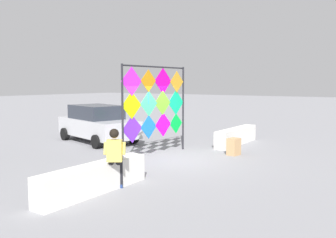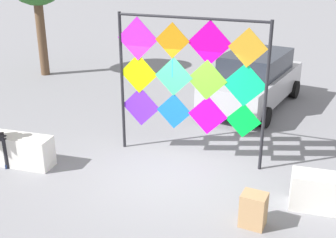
# 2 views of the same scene
# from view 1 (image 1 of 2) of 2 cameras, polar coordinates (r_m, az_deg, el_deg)

# --- Properties ---
(ground) EXTENTS (120.00, 120.00, 0.00)m
(ground) POSITION_cam_1_polar(r_m,az_deg,el_deg) (12.30, 0.83, -6.50)
(ground) COLOR gray
(plaza_ledge_left) EXTENTS (3.21, 0.50, 0.69)m
(plaza_ledge_left) POSITION_cam_1_polar(r_m,az_deg,el_deg) (8.82, -11.59, -9.26)
(plaza_ledge_left) COLOR silver
(plaza_ledge_left) RESTS_ON ground
(plaza_ledge_right) EXTENTS (3.21, 0.50, 0.69)m
(plaza_ledge_right) POSITION_cam_1_polar(r_m,az_deg,el_deg) (15.59, 10.78, -2.70)
(plaza_ledge_right) COLOR silver
(plaza_ledge_right) RESTS_ON ground
(kite_display_rack) EXTENTS (3.35, 0.32, 3.22)m
(kite_display_rack) POSITION_cam_1_polar(r_m,az_deg,el_deg) (12.73, -2.02, 2.69)
(kite_display_rack) COLOR #232328
(kite_display_rack) RESTS_ON ground
(seated_vendor) EXTENTS (0.74, 0.68, 1.54)m
(seated_vendor) POSITION_cam_1_polar(r_m,az_deg,el_deg) (8.76, -8.37, -5.51)
(seated_vendor) COLOR black
(seated_vendor) RESTS_ON ground
(parked_car) EXTENTS (2.81, 4.50, 1.63)m
(parked_car) POSITION_cam_1_polar(r_m,az_deg,el_deg) (16.24, -11.13, -0.67)
(parked_car) COLOR #B7B7BC
(parked_car) RESTS_ON ground
(cardboard_box_large) EXTENTS (0.48, 0.42, 0.62)m
(cardboard_box_large) POSITION_cam_1_polar(r_m,az_deg,el_deg) (13.26, 10.39, -4.34)
(cardboard_box_large) COLOR tan
(cardboard_box_large) RESTS_ON ground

